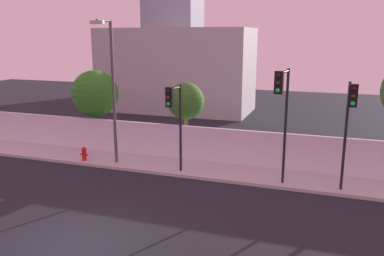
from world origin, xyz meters
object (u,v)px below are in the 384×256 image
fire_hydrant (84,153)px  traffic_light_center (349,114)px  street_lamp_curbside (111,82)px  roadside_tree_midleft (186,101)px  roadside_tree_leftmost (95,94)px  traffic_light_left (174,111)px  traffic_light_right (282,103)px

fire_hydrant → traffic_light_center: bearing=-1.5°
traffic_light_center → fire_hydrant: traffic_light_center is taller
street_lamp_curbside → roadside_tree_midleft: bearing=45.6°
roadside_tree_leftmost → roadside_tree_midleft: 5.69m
traffic_light_center → fire_hydrant: 13.13m
traffic_light_left → roadside_tree_midleft: traffic_light_left is taller
traffic_light_right → street_lamp_curbside: 8.45m
traffic_light_left → fire_hydrant: traffic_light_left is taller
traffic_light_right → roadside_tree_midleft: bearing=146.7°
roadside_tree_leftmost → traffic_light_center: bearing=-13.6°
traffic_light_right → roadside_tree_leftmost: bearing=162.0°
traffic_light_left → street_lamp_curbside: 3.75m
fire_hydrant → roadside_tree_leftmost: size_ratio=0.16×
traffic_light_left → fire_hydrant: size_ratio=5.67×
roadside_tree_midleft → traffic_light_center: bearing=-22.3°
traffic_light_left → roadside_tree_leftmost: (-6.38, 3.44, 0.03)m
traffic_light_left → traffic_light_center: size_ratio=0.91×
traffic_light_left → street_lamp_curbside: street_lamp_curbside is taller
roadside_tree_leftmost → roadside_tree_midleft: (5.68, 0.00, -0.17)m
traffic_light_right → street_lamp_curbside: street_lamp_curbside is taller
roadside_tree_midleft → fire_hydrant: bearing=-146.9°
traffic_light_right → fire_hydrant: 10.72m
traffic_light_center → traffic_light_right: bearing=-173.5°
roadside_tree_leftmost → traffic_light_left: bearing=-28.3°
traffic_light_left → roadside_tree_leftmost: bearing=151.7°
fire_hydrant → roadside_tree_midleft: bearing=33.1°
traffic_light_center → roadside_tree_midleft: size_ratio=1.12×
traffic_light_right → roadside_tree_midleft: traffic_light_right is taller
fire_hydrant → roadside_tree_leftmost: (-1.07, 3.01, 2.71)m
traffic_light_center → street_lamp_curbside: 11.06m
street_lamp_curbside → roadside_tree_leftmost: bearing=134.4°
traffic_light_right → roadside_tree_leftmost: 11.84m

